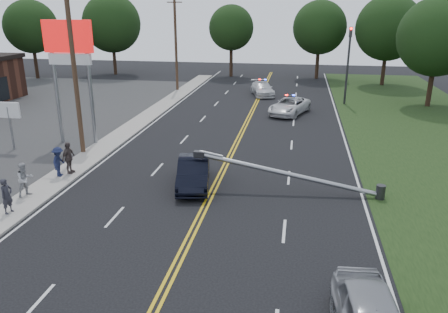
% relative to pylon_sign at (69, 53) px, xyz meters
% --- Properties ---
extents(ground, '(120.00, 120.00, 0.00)m').
position_rel_pylon_sign_xyz_m(ground, '(10.50, -14.00, -6.00)').
color(ground, black).
rests_on(ground, ground).
extents(sidewalk, '(1.80, 70.00, 0.12)m').
position_rel_pylon_sign_xyz_m(sidewalk, '(2.10, -4.00, -5.94)').
color(sidewalk, '#9D988E').
rests_on(sidewalk, ground).
extents(centerline_yellow, '(0.36, 80.00, 0.00)m').
position_rel_pylon_sign_xyz_m(centerline_yellow, '(10.50, -4.00, -5.99)').
color(centerline_yellow, gold).
rests_on(centerline_yellow, ground).
extents(pylon_sign, '(3.20, 0.35, 8.00)m').
position_rel_pylon_sign_xyz_m(pylon_sign, '(0.00, 0.00, 0.00)').
color(pylon_sign, gray).
rests_on(pylon_sign, ground).
extents(small_sign, '(1.60, 0.14, 3.10)m').
position_rel_pylon_sign_xyz_m(small_sign, '(-3.50, -2.00, -3.66)').
color(small_sign, gray).
rests_on(small_sign, ground).
extents(traffic_signal, '(0.28, 0.41, 7.05)m').
position_rel_pylon_sign_xyz_m(traffic_signal, '(18.80, 16.00, -1.79)').
color(traffic_signal, '#2D2D30').
rests_on(traffic_signal, ground).
extents(fallen_streetlight, '(9.36, 0.44, 1.91)m').
position_rel_pylon_sign_xyz_m(fallen_streetlight, '(14.69, -6.00, -5.08)').
color(fallen_streetlight, '#2D2D30').
rests_on(fallen_streetlight, ground).
extents(utility_pole_mid, '(1.60, 0.28, 10.00)m').
position_rel_pylon_sign_xyz_m(utility_pole_mid, '(1.30, -2.00, -0.91)').
color(utility_pole_mid, '#382619').
rests_on(utility_pole_mid, ground).
extents(utility_pole_far, '(1.60, 0.28, 10.00)m').
position_rel_pylon_sign_xyz_m(utility_pole_far, '(1.30, 20.00, -0.91)').
color(utility_pole_far, '#382619').
rests_on(utility_pole_far, ground).
extents(tree_4, '(6.51, 6.51, 9.67)m').
position_rel_pylon_sign_xyz_m(tree_4, '(-18.86, 25.46, 0.41)').
color(tree_4, black).
rests_on(tree_4, ground).
extents(tree_5, '(7.58, 7.58, 10.47)m').
position_rel_pylon_sign_xyz_m(tree_5, '(-10.37, 30.52, 0.68)').
color(tree_5, black).
rests_on(tree_5, ground).
extents(tree_6, '(5.74, 5.74, 9.09)m').
position_rel_pylon_sign_xyz_m(tree_6, '(5.48, 31.39, 0.20)').
color(tree_6, black).
rests_on(tree_6, ground).
extents(tree_7, '(6.61, 6.61, 9.63)m').
position_rel_pylon_sign_xyz_m(tree_7, '(16.60, 31.49, 0.31)').
color(tree_7, black).
rests_on(tree_7, ground).
extents(tree_8, '(7.36, 7.36, 10.16)m').
position_rel_pylon_sign_xyz_m(tree_8, '(24.10, 27.76, 0.47)').
color(tree_8, black).
rests_on(tree_8, ground).
extents(tree_9, '(6.99, 6.99, 9.75)m').
position_rel_pylon_sign_xyz_m(tree_9, '(26.34, 16.36, 0.25)').
color(tree_9, black).
rests_on(tree_9, ground).
extents(crashed_sedan, '(2.34, 4.64, 1.46)m').
position_rel_pylon_sign_xyz_m(crashed_sedan, '(9.39, -5.91, -5.27)').
color(crashed_sedan, black).
rests_on(crashed_sedan, ground).
extents(emergency_a, '(3.93, 5.55, 1.40)m').
position_rel_pylon_sign_xyz_m(emergency_a, '(13.76, 10.97, -5.29)').
color(emergency_a, silver).
rests_on(emergency_a, ground).
extents(emergency_b, '(3.17, 5.10, 1.38)m').
position_rel_pylon_sign_xyz_m(emergency_b, '(10.72, 18.99, -5.31)').
color(emergency_b, silver).
rests_on(emergency_b, ground).
extents(bystander_a, '(0.48, 0.64, 1.60)m').
position_rel_pylon_sign_xyz_m(bystander_a, '(2.14, -10.60, -5.08)').
color(bystander_a, '#27272F').
rests_on(bystander_a, sidewalk).
extents(bystander_b, '(0.94, 1.02, 1.67)m').
position_rel_pylon_sign_xyz_m(bystander_b, '(1.83, -8.78, -5.04)').
color(bystander_b, '#9D9EA1').
rests_on(bystander_b, sidewalk).
extents(bystander_c, '(0.71, 1.10, 1.62)m').
position_rel_pylon_sign_xyz_m(bystander_c, '(2.05, -6.10, -5.07)').
color(bystander_c, '#1B2244').
rests_on(bystander_c, sidewalk).
extents(bystander_d, '(0.53, 1.07, 1.76)m').
position_rel_pylon_sign_xyz_m(bystander_d, '(2.37, -5.62, -5.00)').
color(bystander_d, '#4F423F').
rests_on(bystander_d, sidewalk).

